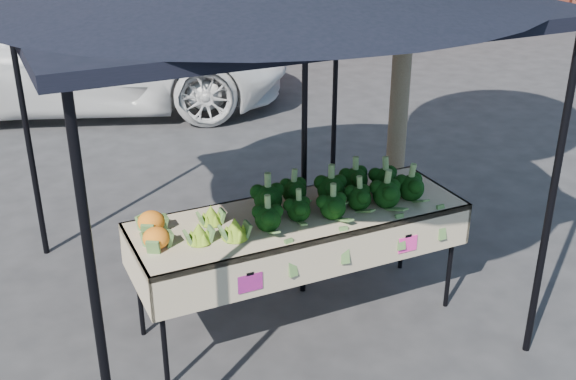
% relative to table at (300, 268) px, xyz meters
% --- Properties ---
extents(ground, '(90.00, 90.00, 0.00)m').
position_rel_table_xyz_m(ground, '(-0.05, -0.03, -0.45)').
color(ground, '#272729').
extents(table, '(2.40, 0.81, 0.90)m').
position_rel_table_xyz_m(table, '(0.00, 0.00, 0.00)').
color(table, '#BFB28F').
rests_on(table, ground).
extents(canopy, '(3.16, 3.16, 2.74)m').
position_rel_table_xyz_m(canopy, '(-0.15, 0.43, 0.92)').
color(canopy, black).
rests_on(canopy, ground).
extents(broccoli_heap, '(1.36, 0.56, 0.25)m').
position_rel_table_xyz_m(broccoli_heap, '(0.27, 0.03, 0.58)').
color(broccoli_heap, black).
rests_on(broccoli_heap, table).
extents(romanesco_cluster, '(0.42, 0.46, 0.19)m').
position_rel_table_xyz_m(romanesco_cluster, '(-0.67, -0.01, 0.55)').
color(romanesco_cluster, '#98BB27').
rests_on(romanesco_cluster, table).
extents(cauliflower_pair, '(0.22, 0.42, 0.17)m').
position_rel_table_xyz_m(cauliflower_pair, '(-1.04, 0.07, 0.54)').
color(cauliflower_pair, orange).
rests_on(cauliflower_pair, table).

